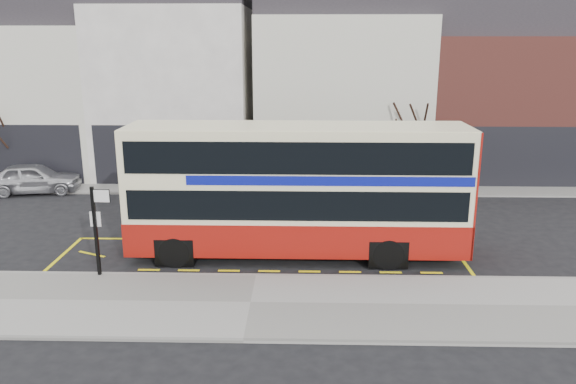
{
  "coord_description": "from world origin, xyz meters",
  "views": [
    {
      "loc": [
        1.44,
        -16.82,
        7.34
      ],
      "look_at": [
        0.95,
        2.0,
        2.23
      ],
      "focal_mm": 35.0,
      "sensor_mm": 36.0,
      "label": 1
    }
  ],
  "objects_px": {
    "bus_stop_post": "(97,222)",
    "car_white": "(395,185)",
    "street_tree_right": "(411,113)",
    "car_silver": "(34,178)",
    "car_grey": "(310,182)",
    "double_decker_bus": "(298,189)"
  },
  "relations": [
    {
      "from": "bus_stop_post",
      "to": "car_grey",
      "type": "bearing_deg",
      "value": 57.8
    },
    {
      "from": "double_decker_bus",
      "to": "bus_stop_post",
      "type": "bearing_deg",
      "value": -160.24
    },
    {
      "from": "bus_stop_post",
      "to": "car_white",
      "type": "relative_size",
      "value": 0.58
    },
    {
      "from": "double_decker_bus",
      "to": "car_grey",
      "type": "distance_m",
      "value": 7.91
    },
    {
      "from": "car_white",
      "to": "street_tree_right",
      "type": "bearing_deg",
      "value": -34.12
    },
    {
      "from": "double_decker_bus",
      "to": "car_silver",
      "type": "bearing_deg",
      "value": 148.84
    },
    {
      "from": "double_decker_bus",
      "to": "street_tree_right",
      "type": "bearing_deg",
      "value": 59.28
    },
    {
      "from": "double_decker_bus",
      "to": "car_silver",
      "type": "relative_size",
      "value": 2.59
    },
    {
      "from": "car_silver",
      "to": "car_white",
      "type": "xyz_separation_m",
      "value": [
        17.63,
        -0.68,
        -0.04
      ]
    },
    {
      "from": "car_white",
      "to": "street_tree_right",
      "type": "height_order",
      "value": "street_tree_right"
    },
    {
      "from": "car_grey",
      "to": "double_decker_bus",
      "type": "bearing_deg",
      "value": -175.43
    },
    {
      "from": "car_grey",
      "to": "street_tree_right",
      "type": "relative_size",
      "value": 0.74
    },
    {
      "from": "double_decker_bus",
      "to": "bus_stop_post",
      "type": "xyz_separation_m",
      "value": [
        -6.22,
        -2.23,
        -0.53
      ]
    },
    {
      "from": "car_grey",
      "to": "car_white",
      "type": "distance_m",
      "value": 4.02
    },
    {
      "from": "car_white",
      "to": "street_tree_right",
      "type": "xyz_separation_m",
      "value": [
        0.91,
        1.86,
        3.14
      ]
    },
    {
      "from": "car_silver",
      "to": "car_grey",
      "type": "xyz_separation_m",
      "value": [
        13.63,
        -0.24,
        -0.07
      ]
    },
    {
      "from": "car_white",
      "to": "street_tree_right",
      "type": "relative_size",
      "value": 0.87
    },
    {
      "from": "double_decker_bus",
      "to": "car_silver",
      "type": "xyz_separation_m",
      "value": [
        -13.11,
        7.94,
        -1.66
      ]
    },
    {
      "from": "car_silver",
      "to": "car_white",
      "type": "height_order",
      "value": "car_silver"
    },
    {
      "from": "car_white",
      "to": "car_silver",
      "type": "bearing_deg",
      "value": 79.91
    },
    {
      "from": "car_silver",
      "to": "car_grey",
      "type": "bearing_deg",
      "value": -101.22
    },
    {
      "from": "double_decker_bus",
      "to": "car_white",
      "type": "height_order",
      "value": "double_decker_bus"
    }
  ]
}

